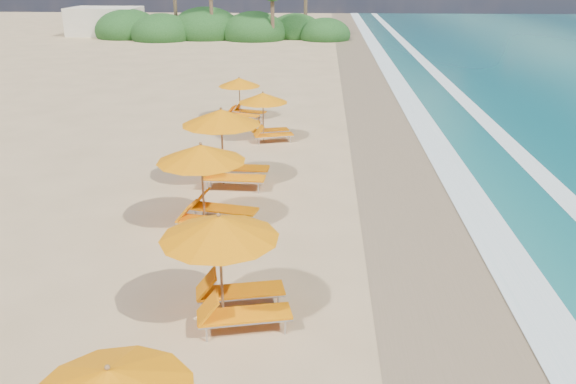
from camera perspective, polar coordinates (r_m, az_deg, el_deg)
name	(u,v)px	position (r m, az deg, el deg)	size (l,w,h in m)	color
ground	(288,233)	(15.92, 0.00, -4.03)	(160.00, 160.00, 0.00)	tan
wet_sand	(437,237)	(16.20, 14.31, -4.24)	(4.00, 160.00, 0.01)	#876E50
surf_foam	(540,239)	(16.93, 23.34, -4.19)	(4.00, 160.00, 0.01)	white
station_2	(230,261)	(11.67, -5.66, -6.72)	(2.91, 2.80, 2.38)	olive
station_3	(209,181)	(15.92, -7.71, 1.09)	(2.95, 2.83, 2.44)	olive
station_4	(228,142)	(19.12, -5.84, 4.88)	(2.85, 2.65, 2.60)	olive
station_5	(267,113)	(24.21, -2.06, 7.69)	(2.59, 2.52, 2.06)	olive
station_6	(243,96)	(27.78, -4.45, 9.33)	(2.54, 2.48, 2.00)	olive
treeline	(216,28)	(61.13, -7.07, 15.55)	(25.80, 8.80, 9.74)	#163D14
beach_building	(106,21)	(66.65, -17.35, 15.59)	(7.00, 5.00, 2.80)	beige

